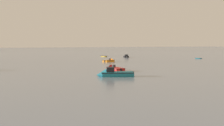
# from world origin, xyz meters

# --- Properties ---
(motorboat_moored_0) EXTENTS (6.97, 4.61, 2.51)m
(motorboat_moored_0) POSITION_xyz_m (-23.87, 18.51, 0.38)
(motorboat_moored_0) COLOR #197084
(motorboat_moored_0) RESTS_ON ground
(rowboat_moored_0) EXTENTS (2.51, 4.23, 0.63)m
(rowboat_moored_0) POSITION_xyz_m (3.88, 85.15, 0.17)
(rowboat_moored_0) COLOR gold
(rowboat_moored_0) RESTS_ON ground
(rowboat_moored_2) EXTENTS (1.89, 3.05, 0.46)m
(rowboat_moored_2) POSITION_xyz_m (30.56, 54.79, 0.12)
(rowboat_moored_2) COLOR #197084
(rowboat_moored_2) RESTS_ON ground
(motorboat_moored_1) EXTENTS (5.21, 4.01, 1.72)m
(motorboat_moored_1) POSITION_xyz_m (-7.72, 53.96, 0.24)
(motorboat_moored_1) COLOR orange
(motorboat_moored_1) RESTS_ON ground
(motorboat_moored_3) EXTENTS (2.24, 5.94, 1.99)m
(motorboat_moored_3) POSITION_xyz_m (-19.07, 27.85, 0.27)
(motorboat_moored_3) COLOR red
(motorboat_moored_3) RESTS_ON ground
(motorboat_moored_4) EXTENTS (3.33, 5.31, 1.91)m
(motorboat_moored_4) POSITION_xyz_m (10.03, 75.52, 0.29)
(motorboat_moored_4) COLOR black
(motorboat_moored_4) RESTS_ON ground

